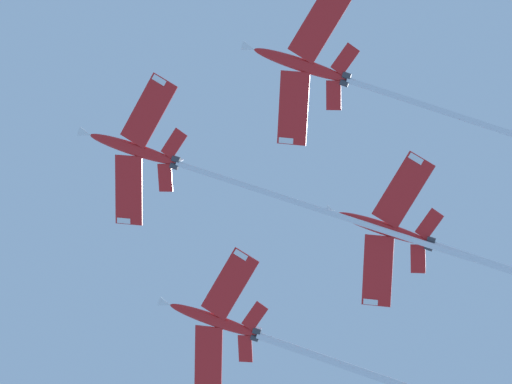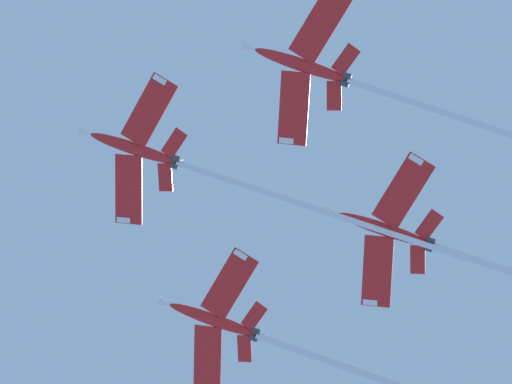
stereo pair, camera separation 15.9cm
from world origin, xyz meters
TOP-DOWN VIEW (x-y plane):
  - jet_lead at (-26.88, -17.52)m, footprint 49.97×20.10m
  - jet_left_wing at (-12.20, -35.07)m, footprint 45.75×20.15m
  - jet_right_wing at (-9.24, -0.76)m, footprint 43.07×20.11m
  - jet_slot at (8.01, -20.76)m, footprint 50.06×20.11m

SIDE VIEW (x-z plane):
  - jet_slot at x=8.01m, z-range 122.29..135.83m
  - jet_left_wing at x=-12.20m, z-range 127.40..139.34m
  - jet_right_wing at x=-9.24m, z-range 128.20..139.14m
  - jet_lead at x=-26.88m, z-range 130.12..143.74m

